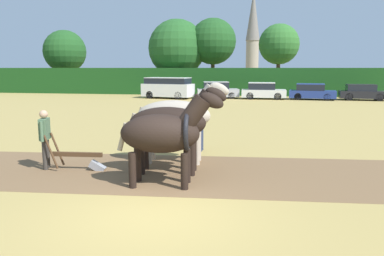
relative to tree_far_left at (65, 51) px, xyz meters
name	(u,v)px	position (x,y,z in m)	size (l,w,h in m)	color
ground_plane	(155,211)	(22.09, -37.49, -4.91)	(240.00, 240.00, 0.00)	#A88E4C
plowed_furrow_strip	(4,168)	(16.88, -35.01, -4.91)	(32.01, 4.01, 0.01)	brown
hedgerow	(239,82)	(22.09, -4.42, -3.47)	(75.39, 1.61, 2.87)	#194719
tree_far_left	(65,51)	(0.00, 0.00, 0.00)	(5.28, 5.28, 7.56)	brown
tree_left	(177,48)	(14.64, -0.92, 0.23)	(6.65, 6.65, 8.48)	#4C3823
tree_center_left	(213,42)	(18.83, -0.68, 0.95)	(5.28, 5.28, 8.52)	#4C3823
tree_center	(279,44)	(26.28, 0.02, 0.60)	(4.58, 4.58, 7.82)	brown
church_spire	(253,34)	(22.72, 35.11, 4.83)	(2.87, 2.87, 18.61)	gray
draft_horse_lead_left	(165,133)	(21.87, -35.78, -3.60)	(2.66, 1.14, 2.38)	black
draft_horse_lead_right	(172,123)	(21.79, -34.63, -3.53)	(2.80, 1.08, 2.44)	black
draft_horse_trail_left	(177,116)	(21.70, -33.48, -3.47)	(2.92, 1.15, 2.52)	#B2A38E
plow	(82,159)	(19.21, -34.83, -4.59)	(1.71, 0.49, 1.13)	#4C331E
farmer_at_plow	(45,135)	(18.15, -34.88, -3.92)	(0.33, 0.65, 1.69)	#38332D
farmer_beside_team	(201,124)	(22.15, -31.76, -3.96)	(0.41, 0.65, 1.64)	#28334C
parked_van	(168,88)	(15.63, -9.73, -3.89)	(5.03, 2.92, 1.97)	silver
parked_car_left	(217,90)	(20.23, -8.79, -4.16)	(4.19, 2.59, 1.58)	#A8A8B2
parked_car_center_left	(263,91)	(24.53, -8.93, -4.17)	(4.03, 1.83, 1.53)	silver
parked_car_center	(312,92)	(28.91, -8.93, -4.21)	(4.23, 2.31, 1.46)	navy
parked_car_center_right	(362,92)	(33.28, -8.74, -4.22)	(4.11, 1.98, 1.42)	black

